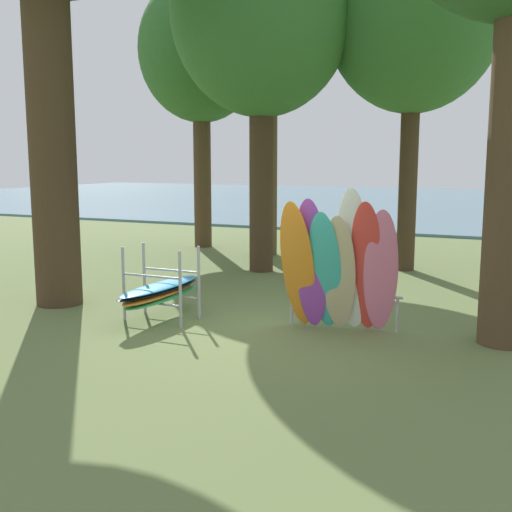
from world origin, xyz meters
name	(u,v)px	position (x,y,z in m)	size (l,w,h in m)	color
ground_plane	(274,330)	(0.00, 0.00, 0.00)	(80.00, 80.00, 0.00)	olive
lake_water	(473,203)	(0.00, 31.33, 0.05)	(80.00, 36.00, 0.10)	slate
tree_mid_behind	(201,52)	(-5.74, 7.95, 5.83)	(3.71, 3.71, 8.04)	#4C3823
tree_far_left_back	(414,10)	(0.81, 6.36, 6.10)	(4.16, 4.16, 8.54)	#42301E
tree_deep_back	(262,13)	(-2.36, 4.79, 6.01)	(4.21, 4.21, 8.49)	#42301E
leaning_board_pile	(339,268)	(0.96, 0.27, 1.02)	(1.87, 1.13, 2.29)	orange
board_storage_rack	(161,291)	(-1.99, -0.19, 0.50)	(1.15, 2.13, 1.25)	#9EA0A5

